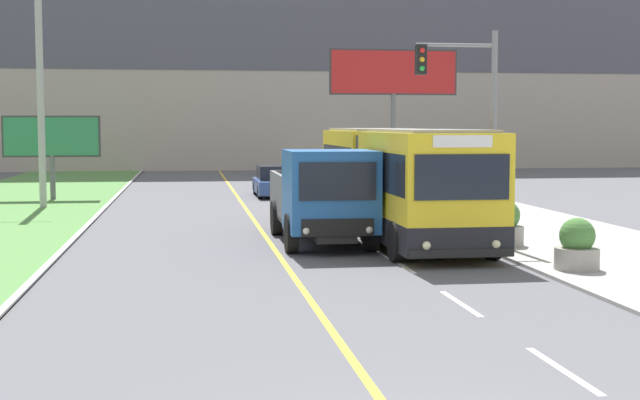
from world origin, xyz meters
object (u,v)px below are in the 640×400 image
object	(u,v)px
car_distant	(275,182)
traffic_light_mast	(471,110)
planter_round_near	(577,247)
planter_round_second	(505,226)
planter_round_third	(464,210)
dump_truck	(325,198)
city_bus	(397,182)
billboard_large	(393,78)
billboard_small	(52,139)
utility_pole_far	(40,73)

from	to	relation	value
car_distant	traffic_light_mast	size ratio (longest dim) A/B	0.73
planter_round_near	planter_round_second	distance (m)	4.12
planter_round_third	car_distant	bearing A→B (deg)	107.71
dump_truck	traffic_light_mast	distance (m)	4.64
city_bus	planter_round_near	distance (m)	7.76
city_bus	billboard_large	distance (m)	17.35
dump_truck	planter_round_second	world-z (taller)	dump_truck
traffic_light_mast	billboard_small	xyz separation A→B (m)	(-13.62, 17.67, -1.03)
planter_round_near	planter_round_second	bearing A→B (deg)	92.60
city_bus	dump_truck	xyz separation A→B (m)	(-2.53, -2.09, -0.30)
car_distant	billboard_large	bearing A→B (deg)	10.57
billboard_large	planter_round_near	bearing A→B (deg)	-93.09
city_bus	planter_round_second	xyz separation A→B (m)	(2.24, -3.18, -1.02)
planter_round_near	dump_truck	bearing A→B (deg)	133.61
planter_round_second	utility_pole_far	bearing A→B (deg)	135.30
traffic_light_mast	billboard_large	world-z (taller)	billboard_large
car_distant	billboard_large	distance (m)	7.79
billboard_large	planter_round_second	bearing A→B (deg)	-94.28
planter_round_second	city_bus	bearing A→B (deg)	125.19
traffic_light_mast	planter_round_near	distance (m)	5.63
city_bus	planter_round_third	world-z (taller)	city_bus
utility_pole_far	planter_round_third	xyz separation A→B (m)	(14.44, -10.02, -4.78)
car_distant	planter_round_third	xyz separation A→B (m)	(4.61, -14.43, -0.04)
dump_truck	planter_round_third	bearing A→B (deg)	31.67
planter_round_near	billboard_large	bearing A→B (deg)	86.91
planter_round_near	city_bus	bearing A→B (deg)	108.40
billboard_small	planter_round_near	world-z (taller)	billboard_small
billboard_large	billboard_small	xyz separation A→B (m)	(-15.95, -1.55, -2.89)
car_distant	billboard_small	size ratio (longest dim) A/B	1.01
billboard_large	planter_round_third	size ratio (longest dim) A/B	5.46
traffic_light_mast	planter_round_third	bearing A→B (deg)	74.76
car_distant	traffic_light_mast	xyz separation A→B (m)	(3.60, -18.12, 3.06)
dump_truck	planter_round_second	distance (m)	4.95
utility_pole_far	billboard_small	xyz separation A→B (m)	(-0.19, 3.96, -2.71)
traffic_light_mast	billboard_small	distance (m)	22.34
utility_pole_far	planter_round_second	distance (m)	20.67
city_bus	dump_truck	size ratio (longest dim) A/B	1.90
billboard_large	car_distant	bearing A→B (deg)	-169.43
dump_truck	utility_pole_far	world-z (taller)	utility_pole_far
city_bus	billboard_small	world-z (taller)	billboard_small
planter_round_near	planter_round_third	world-z (taller)	planter_round_third
planter_round_near	planter_round_third	bearing A→B (deg)	90.27
traffic_light_mast	billboard_large	xyz separation A→B (m)	(2.33, 19.22, 1.87)
traffic_light_mast	dump_truck	bearing A→B (deg)	170.52
planter_round_second	dump_truck	bearing A→B (deg)	167.19
traffic_light_mast	utility_pole_far	bearing A→B (deg)	134.41
dump_truck	utility_pole_far	size ratio (longest dim) A/B	0.64
city_bus	billboard_small	size ratio (longest dim) A/B	3.06
billboard_small	planter_round_second	xyz separation A→B (m)	(14.48, -18.10, -2.10)
billboard_large	dump_truck	bearing A→B (deg)	-108.59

